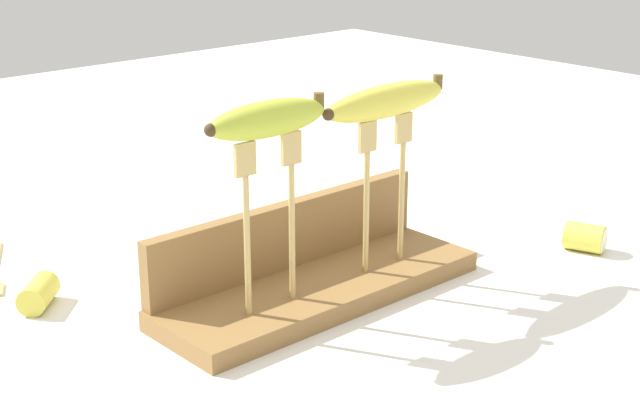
{
  "coord_description": "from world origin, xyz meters",
  "views": [
    {
      "loc": [
        -0.71,
        -0.79,
        0.48
      ],
      "look_at": [
        0.0,
        0.0,
        0.12
      ],
      "focal_mm": 54.36,
      "sensor_mm": 36.0,
      "label": 1
    }
  ],
  "objects_px": {
    "fork_stand_right": "(385,179)",
    "banana_raised_left": "(268,119)",
    "fork_stand_left": "(269,208)",
    "banana_chunk_far": "(39,293)",
    "banana_raised_right": "(386,101)",
    "banana_chunk_near": "(585,237)"
  },
  "relations": [
    {
      "from": "fork_stand_left",
      "to": "banana_raised_right",
      "type": "relative_size",
      "value": 0.96
    },
    {
      "from": "banana_chunk_near",
      "to": "banana_raised_left",
      "type": "bearing_deg",
      "value": 166.84
    },
    {
      "from": "banana_raised_left",
      "to": "banana_raised_right",
      "type": "bearing_deg",
      "value": -0.0
    },
    {
      "from": "banana_raised_right",
      "to": "fork_stand_left",
      "type": "bearing_deg",
      "value": 180.0
    },
    {
      "from": "banana_raised_right",
      "to": "banana_chunk_near",
      "type": "height_order",
      "value": "banana_raised_right"
    },
    {
      "from": "fork_stand_left",
      "to": "fork_stand_right",
      "type": "distance_m",
      "value": 0.18
    },
    {
      "from": "fork_stand_right",
      "to": "banana_chunk_far",
      "type": "distance_m",
      "value": 0.43
    },
    {
      "from": "banana_chunk_far",
      "to": "banana_raised_right",
      "type": "bearing_deg",
      "value": -32.17
    },
    {
      "from": "fork_stand_right",
      "to": "banana_raised_right",
      "type": "distance_m",
      "value": 0.09
    },
    {
      "from": "banana_chunk_far",
      "to": "banana_raised_left",
      "type": "bearing_deg",
      "value": -52.07
    },
    {
      "from": "fork_stand_left",
      "to": "banana_raised_right",
      "type": "distance_m",
      "value": 0.2
    },
    {
      "from": "banana_raised_right",
      "to": "banana_chunk_near",
      "type": "bearing_deg",
      "value": -20.95
    },
    {
      "from": "banana_raised_left",
      "to": "banana_chunk_near",
      "type": "relative_size",
      "value": 2.54
    },
    {
      "from": "fork_stand_left",
      "to": "banana_raised_left",
      "type": "xyz_separation_m",
      "value": [
        -0.0,
        0.0,
        0.1
      ]
    },
    {
      "from": "fork_stand_right",
      "to": "banana_raised_left",
      "type": "relative_size",
      "value": 1.2
    },
    {
      "from": "fork_stand_left",
      "to": "banana_raised_right",
      "type": "xyz_separation_m",
      "value": [
        0.18,
        -0.0,
        0.09
      ]
    },
    {
      "from": "banana_raised_right",
      "to": "banana_chunk_near",
      "type": "distance_m",
      "value": 0.37
    },
    {
      "from": "fork_stand_right",
      "to": "banana_chunk_near",
      "type": "xyz_separation_m",
      "value": [
        0.28,
        -0.11,
        -0.12
      ]
    },
    {
      "from": "fork_stand_left",
      "to": "banana_chunk_far",
      "type": "xyz_separation_m",
      "value": [
        -0.17,
        0.22,
        -0.12
      ]
    },
    {
      "from": "fork_stand_right",
      "to": "banana_raised_right",
      "type": "relative_size",
      "value": 0.92
    },
    {
      "from": "fork_stand_left",
      "to": "banana_raised_right",
      "type": "height_order",
      "value": "banana_raised_right"
    },
    {
      "from": "fork_stand_left",
      "to": "fork_stand_right",
      "type": "bearing_deg",
      "value": 0.0
    }
  ]
}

